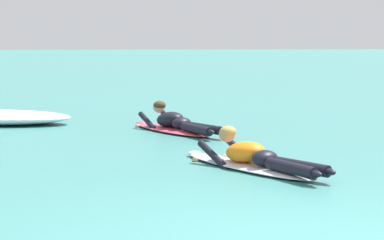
% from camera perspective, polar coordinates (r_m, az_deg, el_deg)
% --- Properties ---
extents(ground_plane, '(120.00, 120.00, 0.00)m').
position_cam_1_polar(ground_plane, '(15.96, 0.31, 0.48)').
color(ground_plane, '#387A75').
extents(surfer_near, '(1.67, 2.42, 0.55)m').
position_cam_1_polar(surfer_near, '(9.48, 4.47, -2.86)').
color(surfer_near, silver).
rests_on(surfer_near, ground).
extents(surfer_far, '(1.58, 2.42, 0.55)m').
position_cam_1_polar(surfer_far, '(13.01, -1.30, -0.30)').
color(surfer_far, '#E54C66').
rests_on(surfer_far, ground).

